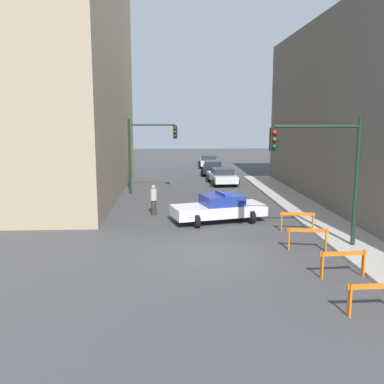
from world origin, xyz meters
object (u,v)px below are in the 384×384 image
Objects in this scene: pedestrian_crossing at (154,200)px; barrier_corner at (297,218)px; traffic_light_far at (145,145)px; barrier_front at (376,294)px; parked_car_far at (209,161)px; traffic_light_near at (329,162)px; parked_car_mid at (213,168)px; barrier_mid at (343,260)px; police_car at (219,208)px; parked_car_near at (222,176)px; barrier_back at (308,235)px.

pedestrian_crossing is 7.82m from barrier_corner.
traffic_light_far is 21.04m from barrier_front.
traffic_light_far is 17.36m from parked_car_far.
traffic_light_far is 1.19× the size of parked_car_far.
traffic_light_near is 23.74m from parked_car_mid.
barrier_mid is at bearing 85.32° from barrier_front.
police_car is at bearing 111.94° from barrier_mid.
parked_car_near is 17.74m from barrier_back.
parked_car_mid is (-0.18, 6.05, 0.00)m from parked_car_near.
traffic_light_far is at bearing 120.75° from traffic_light_near.
barrier_back is (7.22, -13.79, -2.78)m from traffic_light_far.
traffic_light_near reaches higher than parked_car_near.
barrier_corner is at bearing -87.14° from parked_car_near.
parked_car_near is at bearing -87.14° from parked_car_far.
traffic_light_near is 1.19× the size of parked_car_far.
parked_car_near is at bearing 33.50° from traffic_light_far.
pedestrian_crossing is (0.84, -7.05, -2.54)m from traffic_light_far.
parked_car_far is at bearing 93.91° from parked_car_mid.
traffic_light_near is 4.41m from barrier_mid.
traffic_light_near is 3.04m from barrier_back.
traffic_light_far is 3.13× the size of pedestrian_crossing.
parked_car_near reaches higher than barrier_front.
parked_car_far is 35.69m from barrier_front.
barrier_corner is (1.81, -26.95, -0.06)m from parked_car_far.
parked_car_mid and parked_car_far have the same top height.
barrier_front and barrier_back have the same top height.
traffic_light_near is 6.68m from police_car.
parked_car_mid is at bearing 60.12° from traffic_light_far.
barrier_front is (1.51, -29.51, -0.06)m from parked_car_mid.
parked_car_near is 20.72m from barrier_mid.
barrier_front is 8.73m from barrier_corner.
barrier_mid is (6.62, -9.71, -0.24)m from pedestrian_crossing.
police_car is 1.13× the size of parked_car_mid.
traffic_light_far reaches higher than pedestrian_crossing.
pedestrian_crossing reaches higher than barrier_front.
traffic_light_far is 18.56m from barrier_mid.
police_car is 3.02× the size of pedestrian_crossing.
traffic_light_far reaches higher than parked_car_near.
traffic_light_near is 10.02m from pedestrian_crossing.
police_car is 11.20m from barrier_front.
traffic_light_near is 3.27× the size of barrier_corner.
parked_car_near is at bearing 96.90° from barrier_corner.
traffic_light_near is at bearing 80.07° from barrier_mid.
police_car is 24.93m from parked_car_far.
parked_car_far is at bearing -18.87° from police_car.
parked_car_near is 23.50m from barrier_front.
barrier_front is (2.99, -10.79, -0.11)m from police_car.
barrier_back is (1.33, -17.69, -0.06)m from parked_car_near.
traffic_light_far is 11.79m from parked_car_mid.
traffic_light_near reaches higher than police_car.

